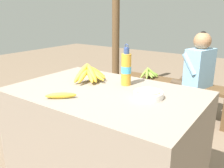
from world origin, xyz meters
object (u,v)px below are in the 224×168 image
Objects in this scene: banana_bunch_green at (149,73)px; support_post_near at (116,22)px; banana_bunch_ripe at (91,73)px; wooden_bench at (175,88)px; water_bottle at (126,69)px; seated_vendor at (195,70)px; loose_banana_front at (61,96)px; serving_bowl at (148,94)px.

support_post_near is (-0.80, 0.38, 0.62)m from banana_bunch_green.
banana_bunch_ripe is 1.48m from wooden_bench.
wooden_bench is 1.45m from support_post_near.
seated_vendor is (0.14, 1.30, -0.25)m from water_bottle.
water_bottle is 0.29× the size of seated_vendor.
wooden_bench is (-0.09, 1.32, -0.51)m from water_bottle.
banana_bunch_ripe is 0.42m from loose_banana_front.
serving_bowl is (0.54, -0.08, -0.04)m from banana_bunch_ripe.
serving_bowl is 0.32m from water_bottle.
serving_bowl is at bearing -30.26° from water_bottle.
loose_banana_front is at bearing -92.89° from wooden_bench.
seated_vendor reaches higher than water_bottle.
support_post_near is (-1.08, 2.19, 0.36)m from loose_banana_front.
banana_bunch_ripe is 0.29m from water_bottle.
banana_bunch_ripe is 0.22× the size of wooden_bench.
banana_bunch_green is (-0.60, 0.02, -0.13)m from seated_vendor.
banana_bunch_ripe is at bearing -164.11° from water_bottle.
support_post_near reaches higher than banana_bunch_ripe.
seated_vendor is at bearing -16.01° from support_post_near.
wooden_bench is at bearing 10.42° from seated_vendor.
serving_bowl is 0.61× the size of banana_bunch_green.
water_bottle is 0.98× the size of banana_bunch_green.
seated_vendor is 3.39× the size of banana_bunch_green.
support_post_near is at bearing 116.28° from loose_banana_front.
loose_banana_front is (0.09, -0.41, -0.05)m from banana_bunch_ripe.
seated_vendor is 1.54m from support_post_near.
serving_bowl is at bearing -50.59° from support_post_near.
seated_vendor is (0.23, -0.02, 0.26)m from wooden_bench.
seated_vendor reaches higher than loose_banana_front.
water_bottle is 0.21× the size of wooden_bench.
wooden_bench is at bearing -0.66° from banana_bunch_green.
water_bottle reaches higher than banana_bunch_green.
banana_bunch_green is (-0.28, 1.81, -0.27)m from loose_banana_front.
seated_vendor is at bearing 94.87° from serving_bowl.
banana_bunch_ripe is 0.55m from serving_bowl.
serving_bowl is at bearing 36.50° from loose_banana_front.
banana_bunch_green is at bearing 12.96° from seated_vendor.
banana_bunch_green is at bearing 116.04° from serving_bowl.
loose_banana_front is 1.82m from seated_vendor.
serving_bowl is 1.67m from banana_bunch_green.
water_bottle reaches higher than serving_bowl.
support_post_near reaches higher than wooden_bench.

